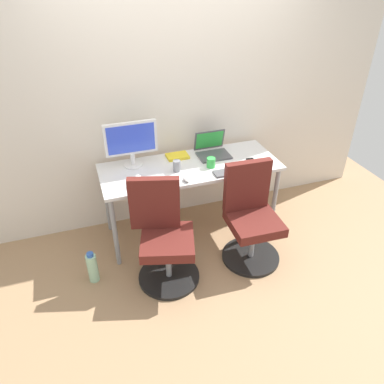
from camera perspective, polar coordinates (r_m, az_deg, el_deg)
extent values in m
plane|color=#9E7A56|center=(3.91, -0.24, -5.68)|extent=(5.28, 5.28, 0.00)
cube|color=silver|center=(3.62, -2.37, 14.58)|extent=(4.40, 0.04, 2.60)
cube|color=silver|center=(3.50, -0.26, 3.86)|extent=(1.69, 0.64, 0.03)
cylinder|color=gray|center=(3.35, -11.77, -6.17)|extent=(0.04, 0.04, 0.73)
cylinder|color=gray|center=(3.78, 12.57, -1.27)|extent=(0.04, 0.04, 0.73)
cylinder|color=gray|center=(3.79, -13.02, -1.21)|extent=(0.04, 0.04, 0.73)
cylinder|color=gray|center=(4.18, 8.93, 2.69)|extent=(0.04, 0.04, 0.73)
cylinder|color=black|center=(3.39, -3.55, -12.81)|extent=(0.54, 0.54, 0.03)
cylinder|color=gray|center=(3.26, -3.66, -10.54)|extent=(0.05, 0.05, 0.34)
cube|color=#591E19|center=(3.12, -3.80, -7.66)|extent=(0.54, 0.54, 0.09)
cube|color=#591E19|center=(3.07, -5.80, -1.75)|extent=(0.42, 0.18, 0.48)
cylinder|color=black|center=(3.61, 8.99, -9.75)|extent=(0.54, 0.54, 0.03)
cylinder|color=gray|center=(3.49, 9.25, -7.51)|extent=(0.05, 0.05, 0.34)
cube|color=#591E19|center=(3.35, 9.57, -4.71)|extent=(0.46, 0.46, 0.09)
cube|color=#591E19|center=(3.32, 8.47, 0.99)|extent=(0.42, 0.09, 0.48)
cylinder|color=#A5D8B2|center=(3.39, -15.05, -11.23)|extent=(0.09, 0.09, 0.28)
cylinder|color=#2D59B2|center=(3.28, -15.44, -9.28)|extent=(0.06, 0.06, 0.03)
cylinder|color=silver|center=(3.54, -9.02, 4.19)|extent=(0.18, 0.18, 0.01)
cylinder|color=silver|center=(3.51, -9.11, 5.06)|extent=(0.04, 0.04, 0.11)
cube|color=silver|center=(3.42, -9.41, 8.18)|extent=(0.48, 0.03, 0.31)
cube|color=blue|center=(3.40, -9.36, 8.06)|extent=(0.43, 0.00, 0.26)
cube|color=#4C4C51|center=(3.66, 3.39, 5.61)|extent=(0.31, 0.22, 0.02)
cube|color=#4C4C51|center=(3.72, 2.68, 8.04)|extent=(0.31, 0.06, 0.21)
cube|color=green|center=(3.71, 2.71, 8.02)|extent=(0.28, 0.04, 0.17)
cube|color=#B7B7B7|center=(3.18, -6.78, 0.91)|extent=(0.34, 0.12, 0.02)
cube|color=#515156|center=(3.39, 6.19, 3.15)|extent=(0.34, 0.12, 0.02)
ellipsoid|color=silver|center=(3.30, -8.30, 2.23)|extent=(0.06, 0.10, 0.03)
ellipsoid|color=#B7B7B7|center=(3.24, -0.87, 1.96)|extent=(0.06, 0.10, 0.03)
cylinder|color=green|center=(3.45, 2.95, 4.55)|extent=(0.08, 0.08, 0.09)
cylinder|color=slate|center=(3.38, -2.36, 4.04)|extent=(0.07, 0.07, 0.10)
cube|color=black|center=(3.59, 9.30, 4.63)|extent=(0.07, 0.14, 0.01)
cube|color=yellow|center=(3.63, -2.26, 5.54)|extent=(0.21, 0.15, 0.03)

